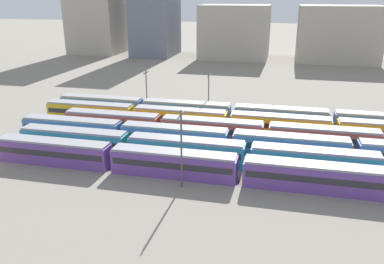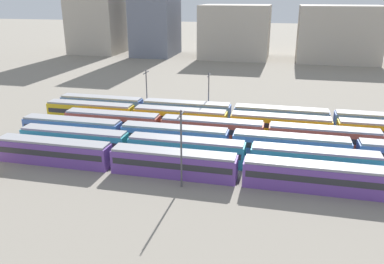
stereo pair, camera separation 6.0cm
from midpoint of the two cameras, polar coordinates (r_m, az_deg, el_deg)
The scene contains 13 objects.
ground_plane at distance 72.48m, azimuth -11.73°, elevation -0.60°, with size 600.00×600.00×0.00m, color gray.
train_track_0 at distance 53.75m, azimuth 17.22°, elevation -6.25°, with size 93.60×3.06×3.75m.
train_track_1 at distance 59.80m, azimuth -0.84°, elevation -2.63°, with size 55.80×3.06×3.75m.
train_track_2 at distance 64.15m, azimuth 22.66°, elevation -2.65°, with size 112.50×3.06×3.75m.
train_track_4 at distance 72.90m, azimuth 12.80°, elevation 1.02°, with size 93.60×3.06×3.75m.
train_track_5 at distance 78.38m, azimuth 5.97°, elevation 2.72°, with size 74.70×3.06×3.75m.
catenary_pole_0 at distance 50.53m, azimuth -1.56°, elevation -2.02°, with size 0.24×3.20×10.74m.
catenary_pole_1 at distance 84.58m, azimuth -6.65°, elevation 6.28°, with size 0.24×3.20×9.36m.
catenary_pole_3 at distance 81.11m, azimuth 2.47°, elevation 5.83°, with size 0.24×3.20×9.39m.
distant_building_0 at distance 177.21m, azimuth -14.08°, elevation 17.96°, with size 20.69×18.04×42.19m, color #B2A899.
distant_building_1 at distance 167.05m, azimuth -5.43°, elevation 17.89°, with size 16.31×21.72×39.48m, color slate.
distant_building_2 at distance 160.34m, azimuth 6.36°, elevation 14.39°, with size 26.66×21.12×20.45m, color #B2A899.
distant_building_3 at distance 160.34m, azimuth 20.62°, elevation 13.30°, with size 29.35×20.98×20.47m, color #B2A899.
Camera 2 is at (29.52, -48.48, 24.56)m, focal length 36.41 mm.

